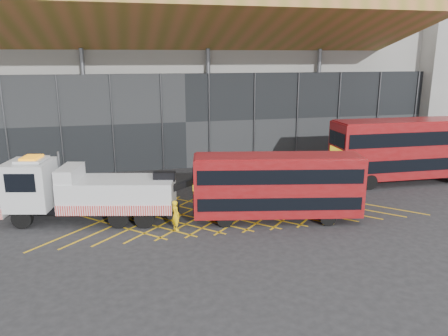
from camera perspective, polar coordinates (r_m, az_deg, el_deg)
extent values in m
plane|color=#242426|center=(26.93, -5.52, -6.10)|extent=(120.00, 120.00, 0.00)
cube|color=gold|center=(26.77, -15.82, -6.71)|extent=(7.16, 7.16, 0.01)
cube|color=gold|center=(26.77, -15.82, -6.71)|extent=(7.16, 7.16, 0.01)
cube|color=gold|center=(26.73, -12.37, -6.53)|extent=(7.16, 7.16, 0.01)
cube|color=gold|center=(26.73, -12.37, -6.53)|extent=(7.16, 7.16, 0.01)
cube|color=gold|center=(26.78, -8.93, -6.32)|extent=(7.16, 7.16, 0.01)
cube|color=gold|center=(26.78, -8.93, -6.32)|extent=(7.16, 7.16, 0.01)
cube|color=gold|center=(26.92, -5.52, -6.09)|extent=(7.16, 7.16, 0.01)
cube|color=gold|center=(26.92, -5.52, -6.09)|extent=(7.16, 7.16, 0.01)
cube|color=gold|center=(27.16, -2.16, -5.84)|extent=(7.16, 7.16, 0.01)
cube|color=gold|center=(27.16, -2.16, -5.84)|extent=(7.16, 7.16, 0.01)
cube|color=gold|center=(27.49, 1.13, -5.58)|extent=(7.16, 7.16, 0.01)
cube|color=gold|center=(27.49, 1.13, -5.58)|extent=(7.16, 7.16, 0.01)
cube|color=gold|center=(27.91, 4.33, -5.30)|extent=(7.16, 7.16, 0.01)
cube|color=gold|center=(27.91, 4.33, -5.30)|extent=(7.16, 7.16, 0.01)
cube|color=gold|center=(28.42, 7.42, -5.02)|extent=(7.16, 7.16, 0.01)
cube|color=gold|center=(28.42, 7.42, -5.02)|extent=(7.16, 7.16, 0.01)
cube|color=gold|center=(29.00, 10.39, -4.74)|extent=(7.16, 7.16, 0.01)
cube|color=gold|center=(29.00, 10.39, -4.74)|extent=(7.16, 7.16, 0.01)
cube|color=gold|center=(29.66, 13.23, -4.46)|extent=(7.16, 7.16, 0.01)
cube|color=gold|center=(29.66, 13.23, -4.46)|extent=(7.16, 7.16, 0.01)
cube|color=gold|center=(30.38, 15.95, -4.18)|extent=(7.16, 7.16, 0.01)
cube|color=gold|center=(30.38, 15.95, -4.18)|extent=(7.16, 7.16, 0.01)
cube|color=gray|center=(44.33, -6.66, 13.81)|extent=(55.00, 14.00, 18.00)
cube|color=black|center=(37.48, -5.10, 6.08)|extent=(55.00, 0.80, 8.00)
cube|color=olive|center=(33.24, -8.02, 17.91)|extent=(40.00, 11.93, 4.07)
cylinder|color=#595B60|center=(36.88, -17.57, 6.90)|extent=(0.36, 0.36, 10.00)
cylinder|color=#595B60|center=(37.49, -2.04, 7.67)|extent=(0.36, 0.36, 10.00)
cylinder|color=#595B60|center=(40.63, 12.06, 7.89)|extent=(0.36, 0.36, 10.00)
cube|color=black|center=(26.74, -16.58, -5.15)|extent=(9.87, 3.19, 0.36)
cube|color=silver|center=(27.49, -23.92, -1.97)|extent=(3.01, 3.09, 2.70)
cube|color=black|center=(27.90, -26.41, -1.02)|extent=(0.55, 2.24, 1.14)
cube|color=red|center=(28.40, -26.06, -4.56)|extent=(0.85, 2.70, 0.57)
cube|color=orange|center=(27.03, -23.85, 1.26)|extent=(1.19, 1.42, 0.12)
cube|color=silver|center=(26.06, -13.65, -3.16)|extent=(6.86, 3.95, 1.66)
cube|color=red|center=(25.03, -14.24, -5.44)|extent=(6.31, 1.48, 0.57)
cube|color=silver|center=(26.49, -19.51, -0.62)|extent=(1.56, 2.66, 0.73)
cube|color=black|center=(25.31, -7.81, -1.07)|extent=(1.33, 0.78, 0.52)
cube|color=black|center=(25.34, -5.43, -2.21)|extent=(2.30, 0.86, 1.12)
cylinder|color=black|center=(27.11, -24.85, -6.00)|extent=(1.20, 0.61, 1.14)
cylinder|color=black|center=(29.00, -23.13, -4.52)|extent=(1.20, 0.61, 1.14)
cylinder|color=black|center=(25.09, -10.32, -6.44)|extent=(1.20, 0.61, 1.14)
cylinder|color=black|center=(27.12, -9.56, -4.80)|extent=(1.20, 0.61, 1.14)
cylinder|color=#595B60|center=(27.77, -20.65, -0.27)|extent=(0.15, 0.15, 2.29)
cube|color=maroon|center=(25.48, 6.99, -2.22)|extent=(9.89, 4.04, 3.40)
cube|color=black|center=(25.72, 6.93, -3.93)|extent=(9.53, 4.03, 0.75)
cube|color=black|center=(25.27, 7.04, -0.53)|extent=(9.53, 4.03, 0.83)
cube|color=black|center=(25.40, -3.94, -3.99)|extent=(0.44, 1.94, 1.14)
cube|color=black|center=(24.96, -4.00, -0.64)|extent=(0.44, 1.94, 0.83)
cube|color=yellow|center=(25.15, -4.00, -2.18)|extent=(0.36, 1.55, 0.31)
cube|color=maroon|center=(25.04, 7.11, 1.57)|extent=(9.67, 3.83, 0.11)
cylinder|color=black|center=(24.81, 0.16, -6.73)|extent=(0.95, 0.43, 0.91)
cylinder|color=black|center=(26.63, -0.02, -5.22)|extent=(0.95, 0.43, 0.91)
cylinder|color=black|center=(25.72, 13.43, -6.36)|extent=(0.95, 0.43, 0.91)
cylinder|color=black|center=(27.47, 12.37, -4.94)|extent=(0.95, 0.43, 0.91)
cube|color=maroon|center=(35.82, 22.99, 2.39)|extent=(11.89, 3.05, 4.17)
cube|color=black|center=(36.01, 22.84, 0.87)|extent=(11.42, 3.10, 0.91)
cube|color=black|center=(35.65, 23.14, 3.89)|extent=(11.42, 3.10, 1.02)
cube|color=black|center=(33.03, 14.32, 0.51)|extent=(0.12, 2.41, 1.40)
cube|color=black|center=(32.65, 14.53, 3.72)|extent=(0.12, 2.41, 1.02)
cube|color=yellow|center=(32.80, 14.42, 2.24)|extent=(0.11, 1.92, 0.38)
cube|color=maroon|center=(35.48, 23.33, 5.73)|extent=(11.65, 2.83, 0.13)
cylinder|color=black|center=(33.29, 18.47, -1.75)|extent=(1.13, 0.35, 1.12)
cylinder|color=black|center=(35.34, 16.52, -0.68)|extent=(1.13, 0.35, 1.12)
cylinder|color=black|center=(39.22, 25.84, -0.08)|extent=(1.13, 0.35, 1.12)
imported|color=yellow|center=(24.44, -6.33, -6.15)|extent=(0.61, 0.73, 1.71)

